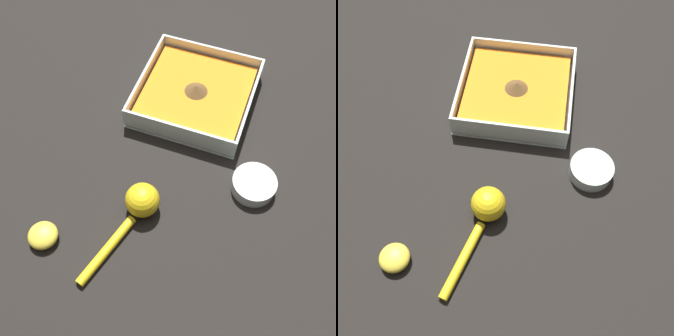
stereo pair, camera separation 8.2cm
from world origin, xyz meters
The scene contains 5 objects.
ground_plane centered at (0.00, 0.00, 0.00)m, with size 4.00×4.00×0.00m, color black.
square_dish centered at (-0.01, 0.00, 0.02)m, with size 0.26×0.26×0.06m.
spice_bowl centered at (0.18, -0.19, 0.01)m, with size 0.09×0.09×0.03m.
lemon_squeezer centered at (-0.03, -0.32, 0.03)m, with size 0.10×0.22×0.07m.
lemon_half centered at (-0.18, -0.43, 0.02)m, with size 0.06×0.06×0.03m.
Camera 1 is at (0.14, -0.61, 0.73)m, focal length 42.00 mm.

